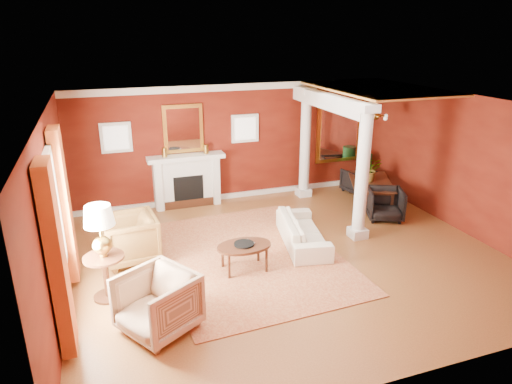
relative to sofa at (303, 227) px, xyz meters
name	(u,v)px	position (x,y,z in m)	size (l,w,h in m)	color
ground	(289,256)	(-0.47, -0.39, -0.38)	(8.00, 8.00, 0.00)	brown
room_shell	(291,155)	(-0.47, -0.39, 1.64)	(8.04, 7.04, 2.92)	#641B0D
fireplace	(187,180)	(-1.77, 2.92, 0.27)	(1.85, 0.42, 1.29)	silver
overmantel_mirror	(183,129)	(-1.77, 3.06, 1.52)	(0.95, 0.07, 1.15)	gold
flank_window_left	(116,138)	(-3.32, 3.07, 1.42)	(0.70, 0.07, 0.70)	silver
flank_window_right	(245,128)	(-0.22, 3.07, 1.42)	(0.70, 0.07, 0.70)	silver
left_window	(60,228)	(-4.37, -0.99, 1.05)	(0.21, 2.55, 2.60)	white
column_front	(363,173)	(1.23, -0.09, 1.05)	(0.36, 0.36, 2.80)	silver
column_back	(305,143)	(1.23, 2.61, 1.05)	(0.36, 0.36, 2.80)	silver
header_beam	(328,101)	(1.23, 1.51, 2.24)	(0.30, 3.20, 0.32)	silver
amber_ceiling	(377,89)	(2.38, 1.36, 2.49)	(2.30, 3.40, 0.04)	gold
dining_mirror	(339,131)	(2.43, 3.06, 1.17)	(1.30, 0.07, 1.70)	gold
chandelier	(376,115)	(2.43, 1.41, 1.87)	(0.60, 0.62, 0.75)	#A38033
crown_trim	(235,87)	(-0.47, 3.07, 2.44)	(8.00, 0.08, 0.16)	silver
base_trim	(236,195)	(-0.47, 3.07, -0.32)	(8.00, 0.08, 0.12)	silver
rug	(249,256)	(-1.20, -0.15, -0.37)	(3.27, 4.36, 0.02)	maroon
sofa	(303,227)	(0.00, 0.00, 0.00)	(1.93, 0.56, 0.75)	silver
armchair_leopard	(130,236)	(-3.35, 0.44, 0.12)	(0.96, 0.90, 0.99)	black
armchair_stripe	(157,300)	(-3.16, -1.89, 0.12)	(0.96, 0.90, 0.99)	#CDA888
coffee_table	(244,247)	(-1.45, -0.62, 0.08)	(0.99, 0.99, 0.50)	black
coffee_book	(245,239)	(-1.42, -0.58, 0.23)	(0.15, 0.02, 0.21)	black
side_table	(101,236)	(-3.82, -0.75, 0.72)	(0.64, 0.64, 1.61)	black
dining_table	(372,186)	(2.55, 1.49, 0.10)	(1.72, 0.60, 0.96)	black
dining_chair_near	(385,203)	(2.32, 0.57, 0.02)	(0.77, 0.72, 0.79)	black
dining_chair_far	(358,179)	(2.71, 2.39, -0.02)	(0.69, 0.64, 0.71)	black
green_urn	(364,175)	(3.03, 2.61, 0.01)	(0.41, 0.41, 0.99)	#16451E
potted_plant	(371,158)	(2.48, 1.53, 0.81)	(0.54, 0.60, 0.47)	#26591E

